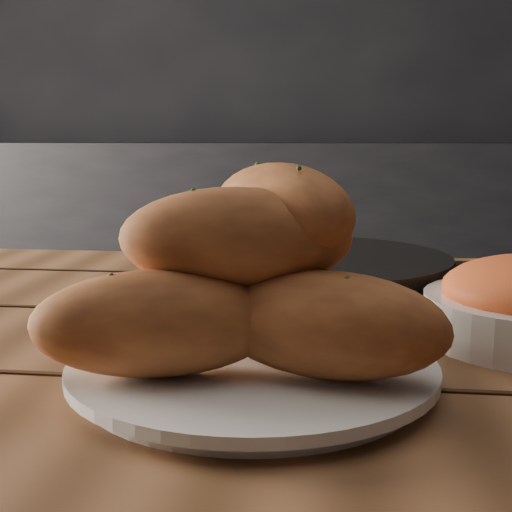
% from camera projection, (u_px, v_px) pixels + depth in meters
% --- Properties ---
extents(back_wall, '(4.00, 0.04, 2.70)m').
position_uv_depth(back_wall, '(228.00, 36.00, 3.07)').
color(back_wall, black).
rests_on(back_wall, ground).
extents(counter, '(2.80, 0.60, 0.90)m').
position_uv_depth(counter, '(218.00, 253.00, 2.92)').
color(counter, black).
rests_on(counter, ground).
extents(table, '(1.47, 0.93, 0.75)m').
position_uv_depth(table, '(310.00, 452.00, 0.62)').
color(table, brown).
rests_on(table, ground).
extents(plate, '(0.26, 0.26, 0.02)m').
position_uv_depth(plate, '(253.00, 372.00, 0.51)').
color(plate, white).
rests_on(plate, table).
extents(bread_rolls, '(0.29, 0.24, 0.14)m').
position_uv_depth(bread_rolls, '(251.00, 278.00, 0.50)').
color(bread_rolls, '#CB7238').
rests_on(bread_rolls, plate).
extents(skillet, '(0.45, 0.31, 0.05)m').
position_uv_depth(skillet, '(310.00, 274.00, 0.79)').
color(skillet, black).
rests_on(skillet, table).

